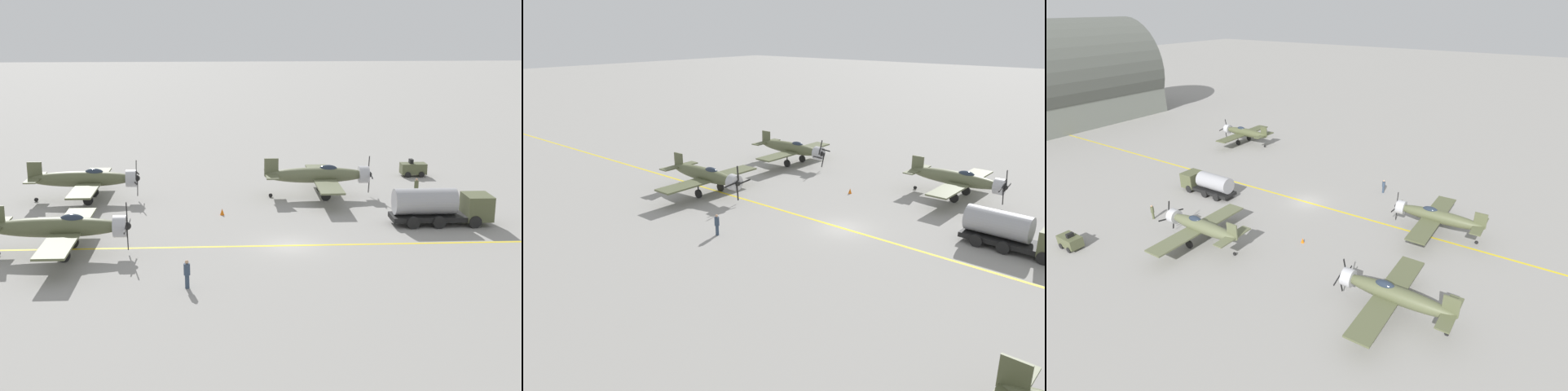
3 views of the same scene
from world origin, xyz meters
TOP-DOWN VIEW (x-y plane):
  - ground_plane at (0.00, 0.00)m, footprint 400.00×400.00m
  - taxiway_stripe at (0.00, 0.00)m, footprint 0.30×160.00m
  - airplane_mid_left at (-14.30, 4.11)m, footprint 12.00×9.98m
  - airplane_near_center at (1.25, -16.13)m, footprint 12.00×9.98m
  - airplane_near_left at (-13.84, -17.13)m, footprint 12.00×9.98m
  - fuel_tanker at (-4.84, 12.63)m, footprint 2.68×8.00m
  - tow_tractor at (-22.39, 14.95)m, footprint 1.57×2.60m
  - ground_crew_walking at (8.07, -7.13)m, footprint 0.40×0.40m
  - ground_crew_inspecting at (-13.60, 12.95)m, footprint 0.39×0.39m
  - traffic_cone at (-8.52, -4.94)m, footprint 0.36×0.36m

SIDE VIEW (x-z plane):
  - ground_plane at x=0.00m, z-range 0.00..0.00m
  - taxiway_stripe at x=0.00m, z-range 0.00..0.01m
  - traffic_cone at x=-8.52m, z-range 0.00..0.55m
  - tow_tractor at x=-22.39m, z-range -0.11..1.69m
  - ground_crew_inspecting at x=-13.60m, z-range 0.08..1.87m
  - ground_crew_walking at x=8.07m, z-range 0.08..1.92m
  - fuel_tanker at x=-4.84m, z-range 0.02..3.00m
  - airplane_mid_left at x=-14.30m, z-range 0.12..3.90m
  - airplane_near_left at x=-13.84m, z-range 0.15..3.88m
  - airplane_near_center at x=1.25m, z-range 0.11..3.91m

